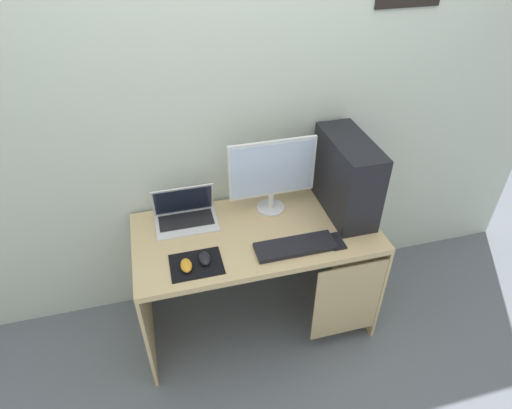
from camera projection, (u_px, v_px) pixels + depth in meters
ground_plane at (256, 316)px, 2.79m from camera, size 8.00×8.00×0.00m
wall_back at (239, 105)px, 2.29m from camera, size 4.00×0.05×2.60m
desk at (259, 252)px, 2.44m from camera, size 1.33×0.65×0.73m
pc_tower at (346, 176)px, 2.38m from camera, size 0.21×0.50×0.45m
monitor at (272, 173)px, 2.36m from camera, size 0.49×0.16×0.45m
laptop at (185, 215)px, 2.39m from camera, size 0.34×0.22×0.21m
keyboard at (295, 246)px, 2.23m from camera, size 0.42×0.14×0.02m
mousepad at (196, 264)px, 2.14m from camera, size 0.26×0.20×0.00m
mouse_left at (205, 258)px, 2.15m from camera, size 0.06×0.10×0.03m
mouse_right at (186, 265)px, 2.11m from camera, size 0.06×0.10×0.03m
cell_phone at (336, 241)px, 2.28m from camera, size 0.07×0.13×0.01m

